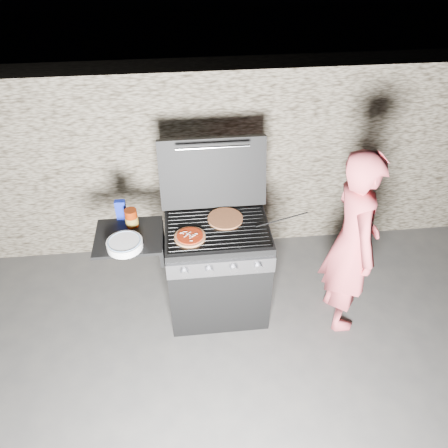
{
  "coord_description": "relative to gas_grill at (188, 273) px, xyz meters",
  "views": [
    {
      "loc": [
        -0.22,
        -2.55,
        3.01
      ],
      "look_at": [
        0.05,
        0.0,
        0.95
      ],
      "focal_mm": 35.0,
      "sensor_mm": 36.0,
      "label": 1
    }
  ],
  "objects": [
    {
      "name": "tongs",
      "position": [
        0.75,
        0.0,
        0.5
      ],
      "size": [
        0.41,
        0.05,
        0.08
      ],
      "primitive_type": "cylinder",
      "rotation": [
        0.0,
        1.4,
        0.1
      ],
      "color": "black",
      "rests_on": "gas_grill"
    },
    {
      "name": "gas_grill",
      "position": [
        0.0,
        0.0,
        0.0
      ],
      "size": [
        1.34,
        0.79,
        0.91
      ],
      "primitive_type": null,
      "color": "black",
      "rests_on": "ground"
    },
    {
      "name": "plate_stack",
      "position": [
        -0.43,
        -0.13,
        0.48
      ],
      "size": [
        0.32,
        0.32,
        0.06
      ],
      "primitive_type": "cylinder",
      "rotation": [
        0.0,
        0.0,
        -0.29
      ],
      "color": "white",
      "rests_on": "gas_grill"
    },
    {
      "name": "blue_carton",
      "position": [
        -0.48,
        0.22,
        0.53
      ],
      "size": [
        0.08,
        0.05,
        0.17
      ],
      "primitive_type": "cube",
      "rotation": [
        0.0,
        0.0,
        -0.06
      ],
      "color": "#0E1E93",
      "rests_on": "gas_grill"
    },
    {
      "name": "person",
      "position": [
        1.27,
        -0.16,
        0.35
      ],
      "size": [
        0.39,
        0.59,
        1.61
      ],
      "primitive_type": "imported",
      "rotation": [
        0.0,
        0.0,
        1.58
      ],
      "color": "#E7565F",
      "rests_on": "ground"
    },
    {
      "name": "pizza_plain",
      "position": [
        0.32,
        0.11,
        0.46
      ],
      "size": [
        0.34,
        0.34,
        0.01
      ],
      "primitive_type": "cylinder",
      "rotation": [
        0.0,
        0.0,
        0.27
      ],
      "color": "#C87544",
      "rests_on": "gas_grill"
    },
    {
      "name": "stone_wall",
      "position": [
        0.25,
        1.05,
        0.44
      ],
      "size": [
        8.0,
        0.35,
        1.8
      ],
      "primitive_type": "cube",
      "color": "gray",
      "rests_on": "ground"
    },
    {
      "name": "pizza_topped",
      "position": [
        0.04,
        -0.09,
        0.47
      ],
      "size": [
        0.25,
        0.25,
        0.03
      ],
      "primitive_type": null,
      "rotation": [
        0.0,
        0.0,
        -0.08
      ],
      "color": "tan",
      "rests_on": "gas_grill"
    },
    {
      "name": "sauce_jar",
      "position": [
        -0.39,
        0.12,
        0.52
      ],
      "size": [
        0.1,
        0.1,
        0.15
      ],
      "primitive_type": "cylinder",
      "rotation": [
        0.0,
        0.0,
        0.08
      ],
      "color": "maroon",
      "rests_on": "gas_grill"
    },
    {
      "name": "ground",
      "position": [
        0.25,
        0.0,
        -0.46
      ],
      "size": [
        50.0,
        50.0,
        0.0
      ],
      "primitive_type": "plane",
      "color": "#3A3938"
    }
  ]
}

